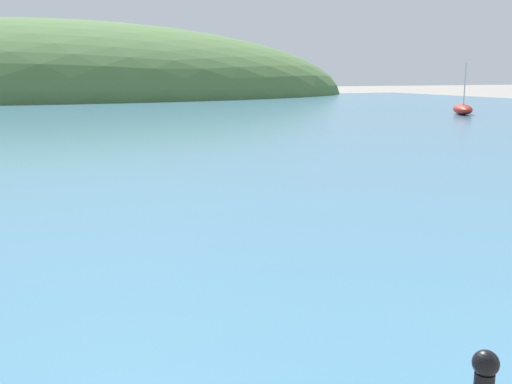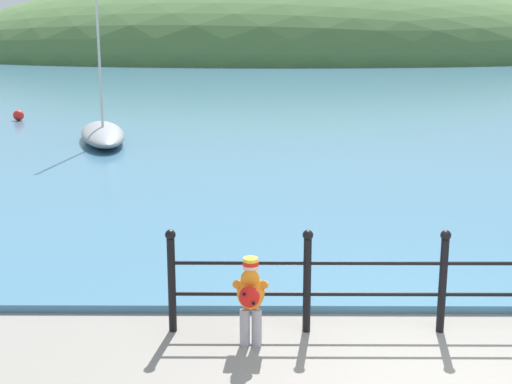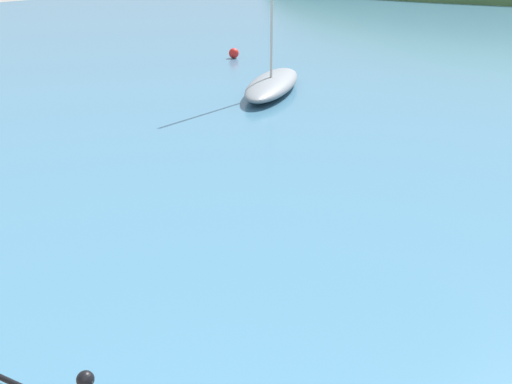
{
  "view_description": "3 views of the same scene",
  "coord_description": "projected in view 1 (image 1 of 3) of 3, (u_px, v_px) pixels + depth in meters",
  "views": [
    {
      "loc": [
        -4.73,
        -0.37,
        2.41
      ],
      "look_at": [
        -2.3,
        5.36,
        1.18
      ],
      "focal_mm": 42.0,
      "sensor_mm": 36.0,
      "label": 1
    },
    {
      "loc": [
        -1.83,
        -6.06,
        3.44
      ],
      "look_at": [
        -1.89,
        4.31,
        0.97
      ],
      "focal_mm": 50.0,
      "sensor_mm": 36.0,
      "label": 2
    },
    {
      "loc": [
        1.22,
        -0.78,
        3.77
      ],
      "look_at": [
        -1.81,
        4.8,
        1.22
      ],
      "focal_mm": 42.0,
      "sensor_mm": 36.0,
      "label": 3
    }
  ],
  "objects": [
    {
      "name": "water",
      "position": [
        99.0,
        119.0,
        31.5
      ],
      "size": [
        80.0,
        60.0,
        0.1
      ],
      "primitive_type": "cube",
      "color": "teal",
      "rests_on": "ground"
    },
    {
      "name": "boat_blue_hull",
      "position": [
        463.0,
        109.0,
        34.34
      ],
      "size": [
        2.38,
        2.98,
        2.89
      ],
      "color": "maroon",
      "rests_on": "water"
    },
    {
      "name": "far_hillside",
      "position": [
        49.0,
        97.0,
        62.41
      ],
      "size": [
        66.67,
        36.67,
        15.68
      ],
      "color": "#476B38",
      "rests_on": "ground"
    }
  ]
}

